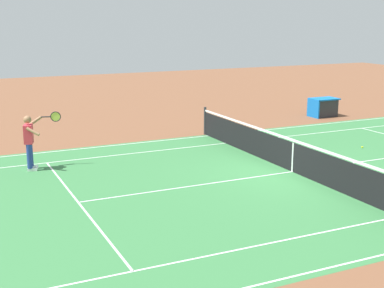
# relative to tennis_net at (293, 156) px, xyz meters

# --- Properties ---
(ground_plane) EXTENTS (60.00, 60.00, 0.00)m
(ground_plane) POSITION_rel_tennis_net_xyz_m (0.00, 0.00, -0.49)
(ground_plane) COLOR brown
(court_slab) EXTENTS (24.20, 11.40, 0.00)m
(court_slab) POSITION_rel_tennis_net_xyz_m (0.00, 0.00, -0.49)
(court_slab) COLOR #387A42
(court_slab) RESTS_ON ground_plane
(court_line_markings) EXTENTS (23.85, 11.05, 0.01)m
(court_line_markings) POSITION_rel_tennis_net_xyz_m (0.00, 0.00, -0.49)
(court_line_markings) COLOR white
(court_line_markings) RESTS_ON ground_plane
(tennis_net) EXTENTS (0.10, 11.70, 1.08)m
(tennis_net) POSITION_rel_tennis_net_xyz_m (0.00, 0.00, 0.00)
(tennis_net) COLOR #2D2D33
(tennis_net) RESTS_ON ground_plane
(tennis_player_near) EXTENTS (1.17, 0.75, 1.70)m
(tennis_player_near) POSITION_rel_tennis_net_xyz_m (6.95, -3.51, 0.44)
(tennis_player_near) COLOR navy
(tennis_player_near) RESTS_ON ground_plane
(tennis_ball) EXTENTS (0.07, 0.07, 0.07)m
(tennis_ball) POSITION_rel_tennis_net_xyz_m (-3.97, -1.42, -0.46)
(tennis_ball) COLOR #CCE01E
(tennis_ball) RESTS_ON ground_plane
(equipment_cart_tarped) EXTENTS (1.25, 0.84, 0.85)m
(equipment_cart_tarped) POSITION_rel_tennis_net_xyz_m (-6.68, -6.99, -0.05)
(equipment_cart_tarped) COLOR #2D2D33
(equipment_cart_tarped) RESTS_ON ground_plane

